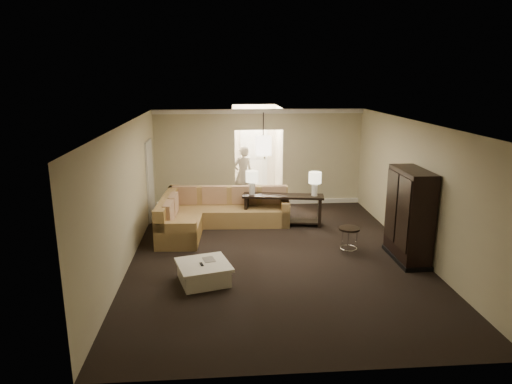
{
  "coord_description": "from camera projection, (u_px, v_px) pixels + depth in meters",
  "views": [
    {
      "loc": [
        -1.13,
        -9.04,
        3.73
      ],
      "look_at": [
        -0.31,
        1.2,
        1.09
      ],
      "focal_mm": 32.0,
      "sensor_mm": 36.0,
      "label": 1
    }
  ],
  "objects": [
    {
      "name": "wall_right",
      "position": [
        416.0,
        189.0,
        9.63
      ],
      "size": [
        0.04,
        8.0,
        2.8
      ],
      "primitive_type": "cube",
      "color": "#B9AF8C",
      "rests_on": "ground"
    },
    {
      "name": "armoire",
      "position": [
        409.0,
        217.0,
        9.29
      ],
      "size": [
        0.57,
        1.33,
        1.91
      ],
      "color": "black",
      "rests_on": "ground"
    },
    {
      "name": "ceiling",
      "position": [
        276.0,
        123.0,
        9.05
      ],
      "size": [
        6.0,
        8.0,
        0.02
      ],
      "primitive_type": "cube",
      "color": "white",
      "rests_on": "wall_back"
    },
    {
      "name": "table_lamp_right",
      "position": [
        315.0,
        180.0,
        11.35
      ],
      "size": [
        0.32,
        0.32,
        0.6
      ],
      "color": "white",
      "rests_on": "console_table"
    },
    {
      "name": "wall_front",
      "position": [
        315.0,
        273.0,
        5.54
      ],
      "size": [
        6.0,
        0.04,
        2.8
      ],
      "primitive_type": "cube",
      "color": "#B9AF8C",
      "rests_on": "ground"
    },
    {
      "name": "ground",
      "position": [
        275.0,
        255.0,
        9.75
      ],
      "size": [
        8.0,
        8.0,
        0.0
      ],
      "primitive_type": "plane",
      "color": "black",
      "rests_on": "ground"
    },
    {
      "name": "baseboard",
      "position": [
        259.0,
        202.0,
        13.55
      ],
      "size": [
        6.0,
        0.1,
        0.12
      ],
      "primitive_type": "cube",
      "color": "white",
      "rests_on": "ground"
    },
    {
      "name": "console_table",
      "position": [
        283.0,
        207.0,
        11.6
      ],
      "size": [
        2.09,
        0.79,
        0.79
      ],
      "rotation": [
        0.0,
        0.0,
        -0.17
      ],
      "color": "black",
      "rests_on": "ground"
    },
    {
      "name": "table_lamp_left",
      "position": [
        252.0,
        179.0,
        11.48
      ],
      "size": [
        0.32,
        0.32,
        0.6
      ],
      "color": "white",
      "rests_on": "console_table"
    },
    {
      "name": "drink_table",
      "position": [
        349.0,
        235.0,
        9.77
      ],
      "size": [
        0.45,
        0.45,
        0.57
      ],
      "rotation": [
        0.0,
        0.0,
        0.13
      ],
      "color": "black",
      "rests_on": "ground"
    },
    {
      "name": "coffee_table",
      "position": [
        204.0,
        272.0,
        8.43
      ],
      "size": [
        1.13,
        1.13,
        0.39
      ],
      "rotation": [
        0.0,
        0.0,
        0.27
      ],
      "color": "white",
      "rests_on": "ground"
    },
    {
      "name": "sectional_sofa",
      "position": [
        213.0,
        214.0,
        11.37
      ],
      "size": [
        3.23,
        2.53,
        0.93
      ],
      "rotation": [
        0.0,
        0.0,
        -0.05
      ],
      "color": "brown",
      "rests_on": "ground"
    },
    {
      "name": "wall_back",
      "position": [
        259.0,
        158.0,
        13.26
      ],
      "size": [
        6.0,
        0.04,
        2.8
      ],
      "primitive_type": "cube",
      "color": "#B9AF8C",
      "rests_on": "ground"
    },
    {
      "name": "person",
      "position": [
        243.0,
        171.0,
        13.63
      ],
      "size": [
        0.8,
        0.67,
        1.88
      ],
      "primitive_type": "imported",
      "rotation": [
        0.0,
        0.0,
        3.52
      ],
      "color": "beige",
      "rests_on": "ground"
    },
    {
      "name": "wall_left",
      "position": [
        128.0,
        194.0,
        9.17
      ],
      "size": [
        0.04,
        8.0,
        2.8
      ],
      "primitive_type": "cube",
      "color": "#B9AF8C",
      "rests_on": "ground"
    },
    {
      "name": "side_door",
      "position": [
        150.0,
        180.0,
        11.96
      ],
      "size": [
        0.05,
        0.9,
        2.1
      ],
      "primitive_type": "cube",
      "color": "silver",
      "rests_on": "ground"
    },
    {
      "name": "crown_molding",
      "position": [
        259.0,
        111.0,
        12.88
      ],
      "size": [
        6.0,
        0.1,
        0.12
      ],
      "primitive_type": "cube",
      "color": "white",
      "rests_on": "wall_back"
    },
    {
      "name": "pendant_light",
      "position": [
        263.0,
        145.0,
        11.87
      ],
      "size": [
        0.38,
        0.38,
        1.09
      ],
      "color": "black",
      "rests_on": "ceiling"
    },
    {
      "name": "foyer",
      "position": [
        255.0,
        153.0,
        14.58
      ],
      "size": [
        1.44,
        2.02,
        2.8
      ],
      "color": "silver",
      "rests_on": "ground"
    }
  ]
}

